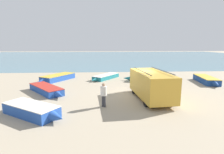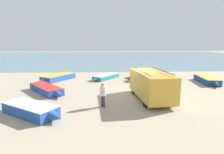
{
  "view_description": "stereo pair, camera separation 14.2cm",
  "coord_description": "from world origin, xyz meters",
  "px_view_note": "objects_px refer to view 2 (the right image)",
  "views": [
    {
      "loc": [
        -2.91,
        -13.8,
        4.0
      ],
      "look_at": [
        -1.96,
        2.52,
        1.0
      ],
      "focal_mm": 28.0,
      "sensor_mm": 36.0,
      "label": 1
    },
    {
      "loc": [
        -2.77,
        -13.81,
        4.0
      ],
      "look_at": [
        -1.96,
        2.52,
        1.0
      ],
      "focal_mm": 28.0,
      "sensor_mm": 36.0,
      "label": 2
    }
  ],
  "objects_px": {
    "fishing_rowboat_5": "(32,110)",
    "fisherman_0": "(103,93)",
    "fishing_rowboat_1": "(47,89)",
    "fishing_rowboat_3": "(106,77)",
    "parked_van": "(151,84)",
    "fishing_rowboat_0": "(149,79)",
    "fishing_rowboat_2": "(58,77)",
    "fishing_rowboat_4": "(207,80)"
  },
  "relations": [
    {
      "from": "fishing_rowboat_5",
      "to": "fisherman_0",
      "type": "xyz_separation_m",
      "value": [
        4.06,
        1.24,
        0.62
      ]
    },
    {
      "from": "fishing_rowboat_1",
      "to": "fishing_rowboat_3",
      "type": "relative_size",
      "value": 1.04
    },
    {
      "from": "parked_van",
      "to": "fisherman_0",
      "type": "height_order",
      "value": "parked_van"
    },
    {
      "from": "parked_van",
      "to": "fishing_rowboat_3",
      "type": "bearing_deg",
      "value": 16.92
    },
    {
      "from": "fishing_rowboat_0",
      "to": "fishing_rowboat_2",
      "type": "bearing_deg",
      "value": 12.83
    },
    {
      "from": "fishing_rowboat_0",
      "to": "fishing_rowboat_2",
      "type": "xyz_separation_m",
      "value": [
        -10.25,
        1.42,
        0.04
      ]
    },
    {
      "from": "fishing_rowboat_5",
      "to": "fisherman_0",
      "type": "height_order",
      "value": "fisherman_0"
    },
    {
      "from": "fisherman_0",
      "to": "fishing_rowboat_0",
      "type": "bearing_deg",
      "value": -172.46
    },
    {
      "from": "fishing_rowboat_1",
      "to": "fishing_rowboat_2",
      "type": "xyz_separation_m",
      "value": [
        -0.46,
        5.37,
        0.03
      ]
    },
    {
      "from": "parked_van",
      "to": "fishing_rowboat_2",
      "type": "bearing_deg",
      "value": 44.52
    },
    {
      "from": "fishing_rowboat_0",
      "to": "fishing_rowboat_3",
      "type": "bearing_deg",
      "value": -2.07
    },
    {
      "from": "parked_van",
      "to": "fishing_rowboat_0",
      "type": "xyz_separation_m",
      "value": [
        1.49,
        6.15,
        -0.86
      ]
    },
    {
      "from": "fishing_rowboat_0",
      "to": "fishing_rowboat_5",
      "type": "height_order",
      "value": "fishing_rowboat_5"
    },
    {
      "from": "fishing_rowboat_3",
      "to": "fishing_rowboat_4",
      "type": "bearing_deg",
      "value": 111.65
    },
    {
      "from": "fishing_rowboat_1",
      "to": "fishing_rowboat_2",
      "type": "distance_m",
      "value": 5.39
    },
    {
      "from": "parked_van",
      "to": "fisherman_0",
      "type": "relative_size",
      "value": 3.3
    },
    {
      "from": "fishing_rowboat_1",
      "to": "fishing_rowboat_4",
      "type": "xyz_separation_m",
      "value": [
        15.89,
        3.07,
        0.03
      ]
    },
    {
      "from": "fishing_rowboat_1",
      "to": "fishing_rowboat_2",
      "type": "relative_size",
      "value": 0.94
    },
    {
      "from": "fishing_rowboat_3",
      "to": "fishing_rowboat_5",
      "type": "bearing_deg",
      "value": 14.45
    },
    {
      "from": "fishing_rowboat_3",
      "to": "fishing_rowboat_4",
      "type": "height_order",
      "value": "fishing_rowboat_4"
    },
    {
      "from": "fishing_rowboat_1",
      "to": "fishing_rowboat_0",
      "type": "bearing_deg",
      "value": 71.96
    },
    {
      "from": "fishing_rowboat_0",
      "to": "fisherman_0",
      "type": "distance_m",
      "value": 9.15
    },
    {
      "from": "fishing_rowboat_1",
      "to": "fishing_rowboat_2",
      "type": "height_order",
      "value": "fishing_rowboat_2"
    },
    {
      "from": "fishing_rowboat_0",
      "to": "fishing_rowboat_5",
      "type": "relative_size",
      "value": 1.27
    },
    {
      "from": "fishing_rowboat_0",
      "to": "fishing_rowboat_5",
      "type": "bearing_deg",
      "value": 65.09
    },
    {
      "from": "fishing_rowboat_1",
      "to": "fishing_rowboat_5",
      "type": "distance_m",
      "value": 4.98
    },
    {
      "from": "fishing_rowboat_0",
      "to": "fisherman_0",
      "type": "bearing_deg",
      "value": 77.45
    },
    {
      "from": "fishing_rowboat_1",
      "to": "fishing_rowboat_4",
      "type": "height_order",
      "value": "fishing_rowboat_4"
    },
    {
      "from": "fishing_rowboat_0",
      "to": "fishing_rowboat_1",
      "type": "bearing_deg",
      "value": 42.68
    },
    {
      "from": "parked_van",
      "to": "fisherman_0",
      "type": "distance_m",
      "value": 3.83
    },
    {
      "from": "fishing_rowboat_4",
      "to": "parked_van",
      "type": "bearing_deg",
      "value": -45.88
    },
    {
      "from": "fishing_rowboat_0",
      "to": "fishing_rowboat_4",
      "type": "distance_m",
      "value": 6.16
    },
    {
      "from": "parked_van",
      "to": "fishing_rowboat_1",
      "type": "bearing_deg",
      "value": 70.48
    },
    {
      "from": "fishing_rowboat_2",
      "to": "fisherman_0",
      "type": "bearing_deg",
      "value": 61.54
    },
    {
      "from": "fishing_rowboat_5",
      "to": "fishing_rowboat_2",
      "type": "bearing_deg",
      "value": 129.55
    },
    {
      "from": "fishing_rowboat_3",
      "to": "fishing_rowboat_2",
      "type": "bearing_deg",
      "value": -47.89
    },
    {
      "from": "parked_van",
      "to": "fishing_rowboat_1",
      "type": "relative_size",
      "value": 1.18
    },
    {
      "from": "parked_van",
      "to": "fishing_rowboat_2",
      "type": "height_order",
      "value": "parked_van"
    },
    {
      "from": "fishing_rowboat_3",
      "to": "fishing_rowboat_5",
      "type": "height_order",
      "value": "fishing_rowboat_5"
    },
    {
      "from": "fisherman_0",
      "to": "fishing_rowboat_3",
      "type": "bearing_deg",
      "value": -141.01
    },
    {
      "from": "parked_van",
      "to": "fishing_rowboat_5",
      "type": "height_order",
      "value": "parked_van"
    },
    {
      "from": "parked_van",
      "to": "fishing_rowboat_3",
      "type": "xyz_separation_m",
      "value": [
        -3.21,
        8.13,
        -0.89
      ]
    }
  ]
}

